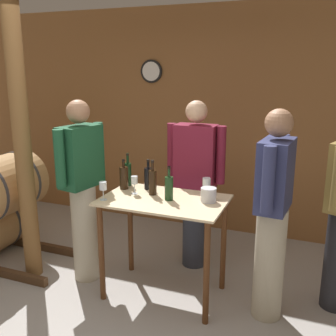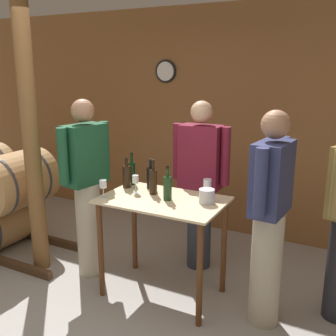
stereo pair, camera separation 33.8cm
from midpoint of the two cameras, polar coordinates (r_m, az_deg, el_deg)
back_wall at (r=4.80m, az=3.69°, el=6.70°), size 8.40×0.08×2.70m
tasting_table at (r=3.42m, az=-3.46°, el=-7.46°), size 1.06×0.67×0.90m
wooden_post at (r=3.89m, az=-22.80°, el=3.74°), size 0.16×0.16×2.70m
wine_bottle_far_left at (r=3.74m, az=-8.41°, el=-0.79°), size 0.07×0.07×0.31m
wine_bottle_left at (r=3.65m, az=-9.07°, el=-1.37°), size 0.08×0.08×0.28m
wine_bottle_center at (r=3.62m, az=-5.55°, el=-1.44°), size 0.07×0.07×0.28m
wine_bottle_right at (r=3.45m, az=-5.05°, el=-1.99°), size 0.07×0.07×0.31m
wine_bottle_far_right at (r=3.30m, az=-2.79°, el=-2.88°), size 0.07×0.07×0.29m
wine_glass_near_left at (r=3.37m, az=-12.27°, el=-2.71°), size 0.06×0.06×0.16m
wine_glass_near_center at (r=3.49m, az=-7.67°, el=-1.92°), size 0.06×0.06×0.16m
wine_glass_near_right at (r=3.47m, az=2.85°, el=-2.13°), size 0.07×0.07×0.14m
ice_bucket at (r=3.28m, az=2.97°, el=-3.96°), size 0.13×0.13×0.12m
person_visitor_with_scarf at (r=3.89m, az=1.50°, el=-2.01°), size 0.59×0.24×1.69m
person_visitor_bearded at (r=3.75m, az=-14.87°, el=-2.87°), size 0.29×0.58×1.72m
person_visitor_near_door at (r=3.12m, az=11.99°, el=-6.40°), size 0.25×0.59×1.71m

